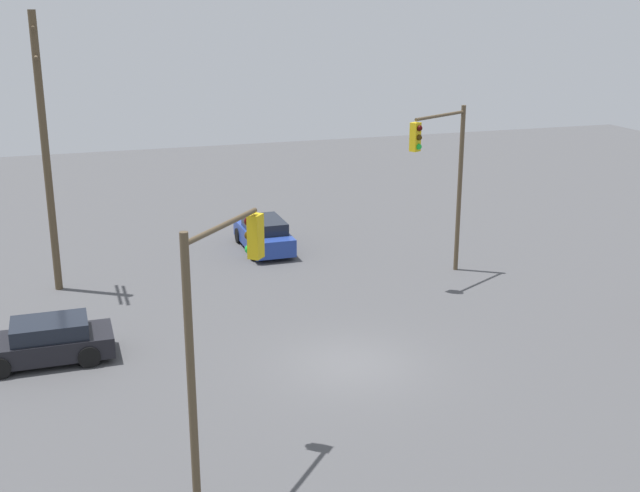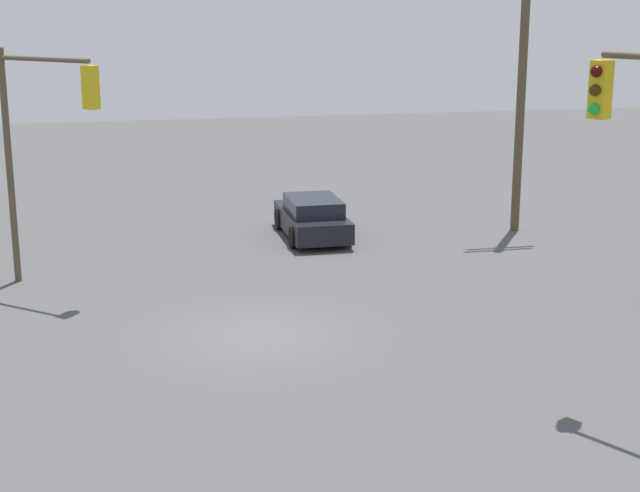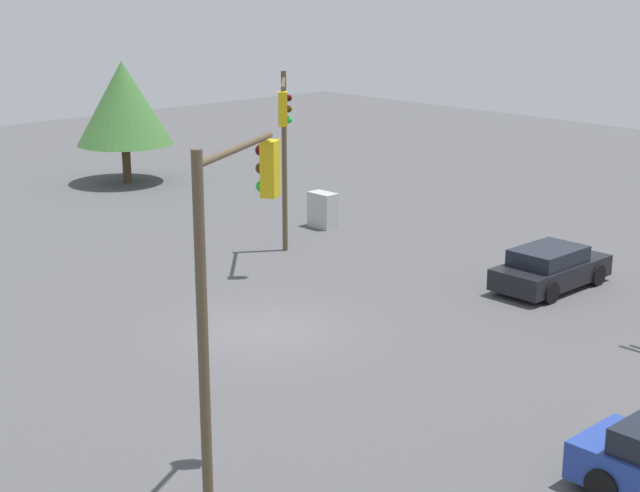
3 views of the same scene
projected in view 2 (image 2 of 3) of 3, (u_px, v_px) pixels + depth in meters
ground_plane at (258, 335)px, 22.24m from camera, size 80.00×80.00×0.00m
sedan_dark at (312, 218)px, 30.98m from camera, size 1.89×4.08×1.31m
traffic_signal_main at (41, 129)px, 24.80m from camera, size 2.53×2.28×6.19m
utility_pole_tall at (523, 62)px, 30.74m from camera, size 2.20×0.28×10.29m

